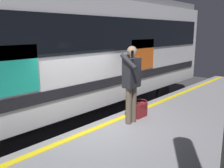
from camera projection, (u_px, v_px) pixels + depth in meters
name	position (u px, v px, depth m)	size (l,w,h in m)	color
ground_plane	(96.00, 157.00, 6.06)	(24.21, 24.21, 0.00)	#3D3D3F
safety_line	(105.00, 124.00, 5.69)	(15.82, 0.16, 0.01)	yellow
track_rail_near	(64.00, 140.00, 6.83)	(20.98, 0.08, 0.16)	slate
track_rail_far	(34.00, 127.00, 7.75)	(20.98, 0.08, 0.16)	slate
train_carriage	(58.00, 48.00, 7.14)	(12.57, 2.83, 3.90)	silver
passenger	(131.00, 78.00, 5.61)	(0.57, 0.55, 1.76)	brown
handbag	(140.00, 109.00, 6.16)	(0.39, 0.35, 0.41)	maroon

